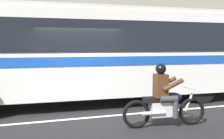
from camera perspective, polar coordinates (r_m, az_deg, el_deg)
ground_plane at (r=7.80m, az=-7.11°, el=-9.53°), size 60.00×60.00×0.00m
sidewalk_curb at (r=12.73m, az=-11.41°, el=-3.46°), size 28.00×3.80×0.15m
lane_center_stripe at (r=7.23m, az=-6.21°, el=-10.68°), size 26.60×0.14×0.01m
office_building_facade at (r=15.07m, az=-12.74°, el=14.80°), size 28.00×0.89×9.01m
transit_bus at (r=8.92m, az=-2.55°, el=4.61°), size 12.17×3.07×3.22m
motorcycle_with_rider at (r=6.45m, az=11.57°, el=-6.74°), size 2.14×0.66×1.56m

